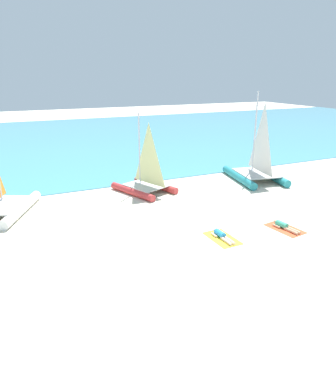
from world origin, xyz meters
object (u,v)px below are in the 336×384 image
at_px(towel_left, 222,238).
at_px(sunbather_right, 284,226).
at_px(sunbather_left, 222,235).
at_px(towel_right, 285,229).
at_px(sailboat_red, 145,181).
at_px(sailboat_teal, 256,168).

height_order(towel_left, sunbather_right, sunbather_right).
distance_m(sunbather_left, towel_right, 3.49).
xyz_separation_m(sailboat_red, sunbather_right, (4.21, -8.35, -0.63)).
height_order(sailboat_teal, towel_right, sailboat_teal).
relative_size(towel_left, sunbather_left, 1.22).
height_order(sailboat_red, sunbather_right, sailboat_red).
bearing_deg(sunbather_left, sailboat_teal, 42.04).
bearing_deg(towel_left, sailboat_teal, 43.66).
height_order(sailboat_teal, towel_left, sailboat_teal).
xyz_separation_m(sailboat_teal, sunbather_left, (-7.51, -7.10, -0.80)).
distance_m(sailboat_teal, towel_left, 10.42).
bearing_deg(sailboat_red, sunbather_left, -105.31).
xyz_separation_m(sunbather_left, sunbather_right, (3.45, -0.39, 0.00)).
height_order(sunbather_left, towel_right, sunbather_left).
xyz_separation_m(sailboat_teal, sailboat_red, (-8.27, 0.87, -0.17)).
distance_m(sailboat_teal, sunbather_left, 10.36).
bearing_deg(sailboat_red, towel_left, -105.35).
xyz_separation_m(sunbather_left, towel_right, (3.46, -0.45, -0.13)).
bearing_deg(sunbather_right, towel_left, 167.11).
xyz_separation_m(sailboat_red, towel_left, (0.77, -8.03, -0.75)).
bearing_deg(sunbather_left, sailboat_red, 94.14).
bearing_deg(sailboat_red, towel_right, -84.17).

